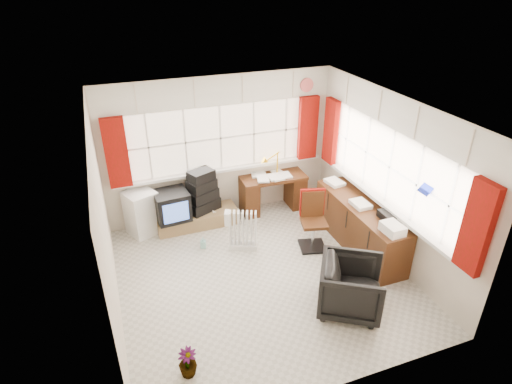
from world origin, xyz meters
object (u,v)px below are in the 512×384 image
(credenza, at_px, (359,225))
(mini_fridge, at_px, (142,213))
(desk, at_px, (272,190))
(task_chair, at_px, (313,217))
(tv_bench, at_px, (197,218))
(office_chair, at_px, (351,287))
(crt_tv, at_px, (172,206))
(desk_lamp, at_px, (277,158))
(radiator, at_px, (243,234))

(credenza, xyz_separation_m, mini_fridge, (-3.19, 1.60, -0.00))
(desk, height_order, task_chair, task_chair)
(mini_fridge, bearing_deg, tv_bench, -5.03)
(office_chair, relative_size, tv_bench, 0.57)
(crt_tv, bearing_deg, credenza, -28.45)
(task_chair, xyz_separation_m, mini_fridge, (-2.51, 1.29, -0.13))
(credenza, bearing_deg, crt_tv, 151.55)
(desk_lamp, xyz_separation_m, tv_bench, (-1.55, -0.12, -0.86))
(desk, bearing_deg, tv_bench, -176.82)
(office_chair, xyz_separation_m, mini_fridge, (-2.30, 2.80, 0.02))
(tv_bench, bearing_deg, task_chair, -37.11)
(radiator, bearing_deg, desk_lamp, 46.03)
(credenza, relative_size, tv_bench, 1.43)
(task_chair, distance_m, credenza, 0.75)
(tv_bench, bearing_deg, credenza, -33.70)
(radiator, bearing_deg, crt_tv, 137.06)
(mini_fridge, bearing_deg, radiator, -35.37)
(desk_lamp, bearing_deg, mini_fridge, -179.06)
(credenza, relative_size, mini_fridge, 2.60)
(desk_lamp, relative_size, credenza, 0.22)
(crt_tv, bearing_deg, mini_fridge, 164.29)
(task_chair, distance_m, mini_fridge, 2.83)
(task_chair, height_order, tv_bench, task_chair)
(office_chair, relative_size, mini_fridge, 1.04)
(desk_lamp, height_order, radiator, desk_lamp)
(crt_tv, bearing_deg, tv_bench, 7.76)
(office_chair, bearing_deg, task_chair, 24.28)
(crt_tv, xyz_separation_m, mini_fridge, (-0.49, 0.14, -0.11))
(office_chair, height_order, crt_tv, crt_tv)
(desk, distance_m, credenza, 1.81)
(desk, bearing_deg, radiator, -131.90)
(desk_lamp, bearing_deg, crt_tv, -174.85)
(desk, distance_m, task_chair, 1.31)
(desk_lamp, xyz_separation_m, crt_tv, (-1.97, -0.18, -0.49))
(crt_tv, bearing_deg, office_chair, -55.72)
(office_chair, bearing_deg, mini_fridge, 71.51)
(tv_bench, relative_size, mini_fridge, 1.82)
(desk, distance_m, desk_lamp, 0.62)
(credenza, height_order, crt_tv, credenza)
(task_chair, bearing_deg, crt_tv, 150.28)
(mini_fridge, bearing_deg, desk, 0.00)
(desk, distance_m, crt_tv, 1.87)
(tv_bench, height_order, mini_fridge, mini_fridge)
(task_chair, bearing_deg, desk, 97.19)
(tv_bench, bearing_deg, desk_lamp, 4.44)
(desk_lamp, distance_m, task_chair, 1.42)
(credenza, xyz_separation_m, tv_bench, (-2.28, 1.52, -0.26))
(radiator, bearing_deg, office_chair, -64.00)
(desk_lamp, xyz_separation_m, task_chair, (0.06, -1.33, -0.48))
(radiator, xyz_separation_m, crt_tv, (-0.95, 0.88, 0.23))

